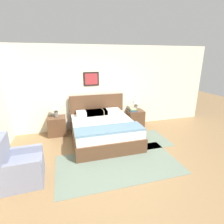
{
  "coord_description": "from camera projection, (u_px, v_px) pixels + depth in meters",
  "views": [
    {
      "loc": [
        -1.12,
        -2.74,
        2.24
      ],
      "look_at": [
        0.07,
        1.45,
        0.87
      ],
      "focal_mm": 28.0,
      "sensor_mm": 36.0,
      "label": 1
    }
  ],
  "objects": [
    {
      "name": "table_lamp_near_window",
      "position": [
        55.0,
        106.0,
        5.04
      ],
      "size": [
        0.24,
        0.24,
        0.5
      ],
      "color": "slate",
      "rests_on": "nightstand_near_window"
    },
    {
      "name": "book_thick_bottom",
      "position": [
        133.0,
        111.0,
        5.7
      ],
      "size": [
        0.24,
        0.25,
        0.04
      ],
      "rotation": [
        0.0,
        0.0,
        -0.11
      ],
      "color": "#335693",
      "rests_on": "nightstand_by_door"
    },
    {
      "name": "table_lamp_by_door",
      "position": [
        136.0,
        100.0,
        5.7
      ],
      "size": [
        0.24,
        0.24,
        0.5
      ],
      "color": "slate",
      "rests_on": "nightstand_by_door"
    },
    {
      "name": "armchair",
      "position": [
        20.0,
        167.0,
        3.2
      ],
      "size": [
        0.72,
        0.72,
        0.92
      ],
      "rotation": [
        0.0,
        0.0,
        -1.53
      ],
      "color": "gray",
      "rests_on": "ground_plane"
    },
    {
      "name": "area_rug_main",
      "position": [
        118.0,
        164.0,
        3.82
      ],
      "size": [
        2.65,
        1.43,
        0.01
      ],
      "color": "slate",
      "rests_on": "ground_plane"
    },
    {
      "name": "nightstand_near_window",
      "position": [
        57.0,
        126.0,
        5.21
      ],
      "size": [
        0.52,
        0.47,
        0.55
      ],
      "color": "brown",
      "rests_on": "ground_plane"
    },
    {
      "name": "area_rug_bedside",
      "position": [
        151.0,
        139.0,
        5.02
      ],
      "size": [
        0.83,
        1.1,
        0.01
      ],
      "color": "slate",
      "rests_on": "ground_plane"
    },
    {
      "name": "wall_back",
      "position": [
        99.0,
        88.0,
        5.53
      ],
      "size": [
        7.6,
        0.09,
        2.6
      ],
      "color": "beige",
      "rests_on": "ground_plane"
    },
    {
      "name": "book_novel_upper",
      "position": [
        133.0,
        108.0,
        5.68
      ],
      "size": [
        0.17,
        0.21,
        0.03
      ],
      "rotation": [
        0.0,
        0.0,
        0.02
      ],
      "color": "beige",
      "rests_on": "book_hardcover_middle"
    },
    {
      "name": "ground_plane",
      "position": [
        128.0,
        175.0,
        3.48
      ],
      "size": [
        16.0,
        16.0,
        0.0
      ],
      "primitive_type": "plane",
      "color": "olive"
    },
    {
      "name": "bed",
      "position": [
        103.0,
        129.0,
        4.88
      ],
      "size": [
        1.71,
        1.92,
        1.12
      ],
      "color": "brown",
      "rests_on": "ground_plane"
    },
    {
      "name": "nightstand_by_door",
      "position": [
        135.0,
        118.0,
        5.86
      ],
      "size": [
        0.52,
        0.47,
        0.55
      ],
      "color": "brown",
      "rests_on": "ground_plane"
    },
    {
      "name": "book_hardcover_middle",
      "position": [
        133.0,
        109.0,
        5.69
      ],
      "size": [
        0.23,
        0.25,
        0.04
      ],
      "rotation": [
        0.0,
        0.0,
        -0.06
      ],
      "color": "#4C7551",
      "rests_on": "book_thick_bottom"
    }
  ]
}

